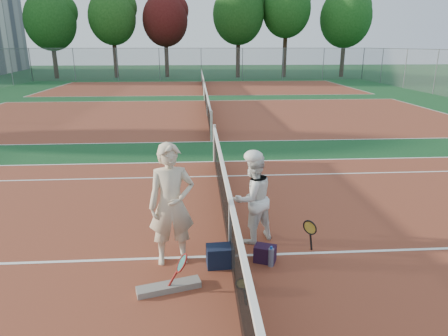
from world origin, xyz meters
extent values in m
plane|color=#103D1C|center=(0.00, 0.00, 0.00)|extent=(130.00, 130.00, 0.00)
cube|color=brown|center=(0.00, 0.00, 0.00)|extent=(23.77, 10.97, 0.01)
cube|color=brown|center=(0.00, 13.50, 0.00)|extent=(23.77, 10.97, 0.01)
cube|color=brown|center=(0.00, 27.00, 0.00)|extent=(23.77, 10.97, 0.01)
imported|color=beige|center=(-0.90, -0.09, 0.96)|extent=(0.75, 0.54, 1.92)
imported|color=white|center=(0.42, 0.54, 0.78)|extent=(0.95, 0.88, 1.56)
cube|color=black|center=(-0.17, -0.28, 0.17)|extent=(0.44, 0.31, 0.33)
cube|color=black|center=(0.54, -0.20, 0.13)|extent=(0.39, 0.33, 0.27)
cube|color=slate|center=(-0.93, -0.88, 0.05)|extent=(0.91, 0.44, 0.09)
cylinder|color=silver|center=(0.60, -0.35, 0.15)|extent=(0.09, 0.09, 0.30)
cylinder|color=#382314|center=(-14.84, 37.34, 2.22)|extent=(0.44, 0.44, 4.43)
ellipsoid|color=#154413|center=(-14.84, 37.34, 5.54)|extent=(4.97, 4.97, 5.72)
cylinder|color=#382314|center=(-8.89, 38.05, 2.39)|extent=(0.44, 0.44, 4.77)
ellipsoid|color=#194814|center=(-8.89, 38.05, 5.97)|extent=(4.76, 4.76, 5.48)
cylinder|color=#382314|center=(-3.62, 38.57, 2.31)|extent=(0.44, 0.44, 4.61)
ellipsoid|color=#430E0E|center=(-3.62, 38.57, 5.76)|extent=(4.68, 4.68, 5.38)
cylinder|color=#382314|center=(3.90, 37.45, 2.50)|extent=(0.44, 0.44, 5.00)
ellipsoid|color=#144112|center=(3.90, 37.45, 6.25)|extent=(5.22, 5.22, 6.00)
cylinder|color=#382314|center=(8.90, 37.70, 2.71)|extent=(0.44, 0.44, 5.42)
ellipsoid|color=#164B15|center=(8.90, 37.70, 6.78)|extent=(4.95, 4.95, 5.69)
cylinder|color=#382314|center=(15.19, 37.62, 2.40)|extent=(0.44, 0.44, 4.80)
ellipsoid|color=#164C15|center=(15.19, 37.62, 6.00)|extent=(5.30, 5.30, 6.10)
camera|label=1|loc=(-0.49, -5.73, 3.27)|focal=32.00mm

